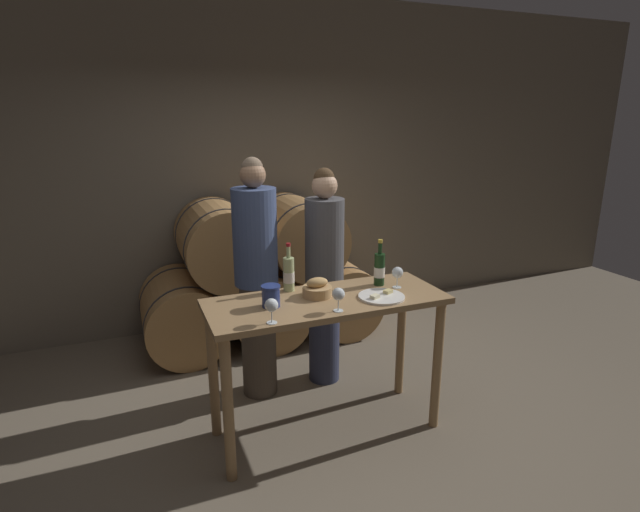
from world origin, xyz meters
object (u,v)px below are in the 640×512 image
cheese_plate (381,296)px  wine_glass_left (338,295)px  wine_bottle_red (379,269)px  person_left (257,278)px  tasting_table (327,322)px  wine_bottle_white (289,274)px  wine_glass_center (397,273)px  wine_glass_far_left (271,306)px  bread_basket (317,289)px  blue_crock (271,295)px  person_right (324,275)px

cheese_plate → wine_glass_left: bearing=-163.6°
wine_bottle_red → cheese_plate: (-0.11, -0.23, -0.10)m
person_left → wine_glass_left: bearing=-72.7°
tasting_table → wine_bottle_white: (-0.18, 0.23, 0.28)m
wine_bottle_white → cheese_plate: 0.62m
wine_glass_center → person_left: bearing=141.9°
person_left → wine_glass_far_left: bearing=-99.5°
bread_basket → wine_glass_far_left: wine_glass_far_left is taller
wine_bottle_red → cheese_plate: wine_bottle_red is taller
blue_crock → wine_glass_left: bearing=-31.6°
person_right → wine_glass_left: (-0.27, -0.87, 0.17)m
person_right → wine_bottle_white: 0.63m
person_right → wine_bottle_red: size_ratio=5.36×
tasting_table → person_right: 0.70m
blue_crock → wine_glass_left: 0.41m
tasting_table → wine_glass_left: (-0.02, -0.22, 0.26)m
person_right → wine_glass_center: bearing=-67.1°
wine_bottle_red → bread_basket: size_ratio=1.69×
wine_bottle_white → person_right: bearing=44.4°
wine_bottle_red → bread_basket: bearing=-173.8°
person_left → blue_crock: 0.67m
person_right → blue_crock: size_ratio=12.70×
bread_basket → wine_glass_far_left: (-0.39, -0.30, 0.06)m
tasting_table → wine_glass_left: 0.34m
wine_bottle_white → bread_basket: bearing=-52.2°
cheese_plate → wine_glass_center: wine_glass_center is taller
person_right → blue_crock: (-0.62, -0.65, 0.14)m
bread_basket → wine_glass_far_left: size_ratio=1.30×
person_right → bread_basket: person_right is taller
wine_bottle_red → wine_bottle_white: size_ratio=0.98×
bread_basket → cheese_plate: bearing=-25.4°
person_right → wine_bottle_white: person_right is taller
bread_basket → wine_glass_center: 0.57m
wine_bottle_red → person_right: bearing=108.9°
tasting_table → blue_crock: blue_crock is taller
person_left → wine_glass_left: person_left is taller
tasting_table → person_left: size_ratio=0.85×
wine_glass_center → cheese_plate: bearing=-145.3°
person_left → blue_crock: bearing=-97.0°
wine_bottle_red → wine_glass_left: wine_bottle_red is taller
person_right → wine_bottle_white: size_ratio=5.26×
blue_crock → wine_glass_center: wine_glass_center is taller
tasting_table → person_right: person_right is taller
wine_bottle_white → wine_glass_left: wine_bottle_white is taller
wine_glass_far_left → person_right: bearing=52.4°
blue_crock → wine_glass_far_left: (-0.07, -0.24, 0.03)m
person_left → wine_glass_far_left: size_ratio=12.41×
wine_glass_far_left → wine_glass_center: 0.99m
person_left → person_right: size_ratio=1.06×
wine_bottle_red → tasting_table: bearing=-165.5°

